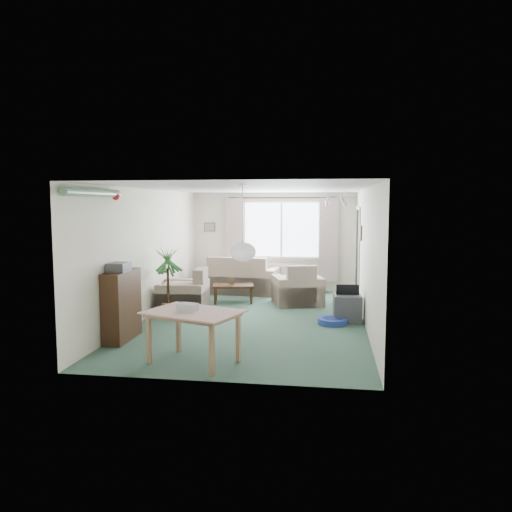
# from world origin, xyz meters

# --- Properties ---
(ground) EXTENTS (6.50, 6.50, 0.00)m
(ground) POSITION_xyz_m (0.00, 0.00, 0.00)
(ground) COLOR #2F4F3F
(window) EXTENTS (1.80, 0.03, 1.30)m
(window) POSITION_xyz_m (0.20, 3.23, 1.50)
(window) COLOR white
(curtain_rod) EXTENTS (2.60, 0.03, 0.03)m
(curtain_rod) POSITION_xyz_m (0.20, 3.15, 2.27)
(curtain_rod) COLOR black
(curtain_left) EXTENTS (0.45, 0.08, 2.00)m
(curtain_left) POSITION_xyz_m (-0.95, 3.13, 1.27)
(curtain_left) COLOR beige
(curtain_right) EXTENTS (0.45, 0.08, 2.00)m
(curtain_right) POSITION_xyz_m (1.35, 3.13, 1.27)
(curtain_right) COLOR beige
(radiator) EXTENTS (1.20, 0.10, 0.55)m
(radiator) POSITION_xyz_m (0.20, 3.19, 0.40)
(radiator) COLOR white
(doorway) EXTENTS (0.03, 0.95, 2.00)m
(doorway) POSITION_xyz_m (1.99, 2.20, 1.00)
(doorway) COLOR black
(pendant_lamp) EXTENTS (0.36, 0.36, 0.36)m
(pendant_lamp) POSITION_xyz_m (0.20, -2.30, 1.48)
(pendant_lamp) COLOR white
(tinsel_garland) EXTENTS (1.60, 1.60, 0.12)m
(tinsel_garland) POSITION_xyz_m (-1.92, -2.30, 2.28)
(tinsel_garland) COLOR #196626
(bauble_cluster_a) EXTENTS (0.20, 0.20, 0.20)m
(bauble_cluster_a) POSITION_xyz_m (1.30, 0.90, 2.22)
(bauble_cluster_a) COLOR silver
(bauble_cluster_b) EXTENTS (0.20, 0.20, 0.20)m
(bauble_cluster_b) POSITION_xyz_m (1.60, -0.30, 2.22)
(bauble_cluster_b) COLOR silver
(wall_picture_back) EXTENTS (0.28, 0.03, 0.22)m
(wall_picture_back) POSITION_xyz_m (-1.60, 3.23, 1.55)
(wall_picture_back) COLOR brown
(wall_picture_right) EXTENTS (0.03, 0.24, 0.30)m
(wall_picture_right) POSITION_xyz_m (1.98, 1.20, 1.55)
(wall_picture_right) COLOR brown
(sofa) EXTENTS (1.84, 1.08, 0.89)m
(sofa) POSITION_xyz_m (-0.73, 2.75, 0.44)
(sofa) COLOR tan
(sofa) RESTS_ON ground
(armchair_corner) EXTENTS (1.19, 1.16, 0.87)m
(armchair_corner) POSITION_xyz_m (0.71, 1.56, 0.43)
(armchair_corner) COLOR #BEA390
(armchair_corner) RESTS_ON ground
(armchair_left) EXTENTS (0.97, 1.02, 0.86)m
(armchair_left) POSITION_xyz_m (-1.50, 0.55, 0.43)
(armchair_left) COLOR beige
(armchair_left) RESTS_ON ground
(coffee_table) EXTENTS (0.94, 0.63, 0.39)m
(coffee_table) POSITION_xyz_m (-0.68, 1.53, 0.20)
(coffee_table) COLOR black
(coffee_table) RESTS_ON ground
(photo_frame) EXTENTS (0.12, 0.05, 0.16)m
(photo_frame) POSITION_xyz_m (-0.72, 1.54, 0.47)
(photo_frame) COLOR #4D3E27
(photo_frame) RESTS_ON coffee_table
(bookshelf) EXTENTS (0.30, 0.89, 1.09)m
(bookshelf) POSITION_xyz_m (-1.84, -1.63, 0.54)
(bookshelf) COLOR black
(bookshelf) RESTS_ON ground
(hifi_box) EXTENTS (0.28, 0.35, 0.14)m
(hifi_box) POSITION_xyz_m (-1.83, -1.72, 1.16)
(hifi_box) COLOR #414046
(hifi_box) RESTS_ON bookshelf
(houseplant) EXTENTS (0.69, 0.69, 1.33)m
(houseplant) POSITION_xyz_m (-1.65, 0.07, 0.67)
(houseplant) COLOR #214E1B
(houseplant) RESTS_ON ground
(dining_table) EXTENTS (1.29, 1.07, 0.69)m
(dining_table) POSITION_xyz_m (-0.41, -2.60, 0.34)
(dining_table) COLOR #A5805A
(dining_table) RESTS_ON ground
(gift_box) EXTENTS (0.28, 0.23, 0.12)m
(gift_box) POSITION_xyz_m (-0.49, -2.60, 0.75)
(gift_box) COLOR #B5B6C0
(gift_box) RESTS_ON dining_table
(tv_cube) EXTENTS (0.52, 0.56, 0.49)m
(tv_cube) POSITION_xyz_m (1.70, 0.14, 0.24)
(tv_cube) COLOR #38393D
(tv_cube) RESTS_ON ground
(pet_bed) EXTENTS (0.66, 0.66, 0.11)m
(pet_bed) POSITION_xyz_m (1.44, -0.12, 0.05)
(pet_bed) COLOR navy
(pet_bed) RESTS_ON ground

